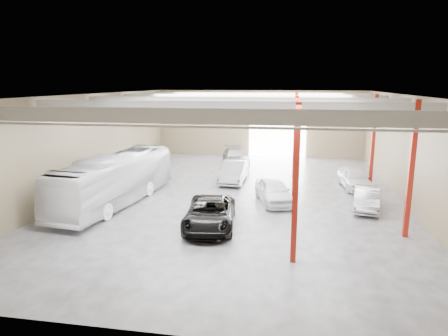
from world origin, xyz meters
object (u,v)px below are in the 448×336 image
(car_row_a, at_px, (274,191))
(car_right_far, at_px, (355,178))
(black_sedan, at_px, (210,213))
(coach_bus, at_px, (115,179))
(car_row_c, at_px, (235,157))
(car_row_b, at_px, (234,171))
(car_right_near, at_px, (367,199))

(car_row_a, height_order, car_right_far, car_row_a)
(black_sedan, xyz_separation_m, car_row_a, (3.22, 5.20, 0.01))
(coach_bus, relative_size, car_row_c, 2.13)
(black_sedan, relative_size, car_right_far, 1.23)
(black_sedan, distance_m, car_row_c, 17.08)
(black_sedan, bearing_deg, car_row_b, 85.05)
(coach_bus, height_order, car_row_b, coach_bus)
(car_right_near, bearing_deg, black_sedan, -142.92)
(car_right_far, bearing_deg, car_right_near, -97.34)
(car_row_a, relative_size, car_row_b, 0.92)
(coach_bus, relative_size, car_right_far, 2.54)
(car_row_c, xyz_separation_m, car_right_near, (10.07, -12.27, -0.10))
(black_sedan, relative_size, car_row_a, 1.21)
(black_sedan, xyz_separation_m, car_right_far, (9.02, 9.98, -0.01))
(black_sedan, height_order, car_right_near, black_sedan)
(coach_bus, xyz_separation_m, car_row_c, (5.91, 13.78, -0.83))
(car_row_a, xyz_separation_m, car_right_far, (5.80, 4.78, -0.02))
(coach_bus, relative_size, car_row_b, 2.28)
(coach_bus, bearing_deg, car_right_far, 29.32)
(car_row_a, bearing_deg, coach_bus, 173.88)
(car_right_far, bearing_deg, car_row_c, 137.60)
(car_row_a, bearing_deg, car_row_b, 106.65)
(car_row_a, xyz_separation_m, car_row_b, (-3.45, 5.20, 0.04))
(car_right_near, bearing_deg, car_row_b, 157.86)
(car_row_c, bearing_deg, car_right_near, -65.20)
(car_row_b, relative_size, car_right_near, 1.21)
(car_row_a, xyz_separation_m, car_right_near, (5.80, -0.42, -0.11))
(coach_bus, distance_m, black_sedan, 7.74)
(coach_bus, distance_m, car_right_far, 17.35)
(car_row_b, relative_size, car_row_c, 0.93)
(car_row_c, bearing_deg, car_row_b, -97.54)
(car_row_b, bearing_deg, car_right_far, -1.69)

